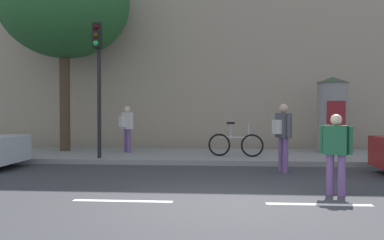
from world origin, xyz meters
TOP-DOWN VIEW (x-y plane):
  - ground_plane at (0.00, 0.00)m, footprint 80.00×80.00m
  - sidewalk_curb at (0.00, 7.00)m, footprint 36.00×4.00m
  - lane_markings at (-0.00, 0.00)m, footprint 25.80×0.16m
  - building_backdrop at (0.00, 12.00)m, footprint 36.00×5.00m
  - traffic_light at (-3.76, 5.24)m, footprint 0.24×0.45m
  - poster_column at (3.77, 7.81)m, footprint 1.13×1.13m
  - street_tree at (-5.72, 7.63)m, footprint 4.68×4.68m
  - pedestrian_with_bag at (1.57, 3.82)m, footprint 0.49×0.61m
  - pedestrian_with_backpack at (2.21, 0.85)m, footprint 0.55×0.50m
  - pedestrian_near_pole at (-3.35, 7.19)m, footprint 0.52×0.53m
  - bicycle_leaning at (0.40, 6.18)m, footprint 1.75×0.38m

SIDE VIEW (x-z plane):
  - ground_plane at x=0.00m, z-range 0.00..0.00m
  - lane_markings at x=0.00m, z-range 0.00..0.01m
  - sidewalk_curb at x=0.00m, z-range 0.00..0.15m
  - bicycle_leaning at x=0.40m, z-range -0.01..1.08m
  - pedestrian_with_backpack at x=2.21m, z-range 0.14..1.69m
  - pedestrian_with_bag at x=1.57m, z-range 0.18..1.97m
  - pedestrian_near_pole at x=-3.35m, z-range 0.31..1.92m
  - poster_column at x=3.77m, z-range 0.17..2.79m
  - traffic_light at x=-3.76m, z-range 0.87..4.95m
  - street_tree at x=-5.72m, z-range 1.81..9.14m
  - building_backdrop at x=0.00m, z-range 0.00..11.08m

